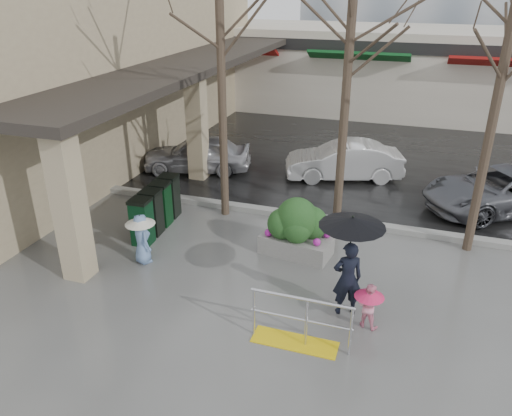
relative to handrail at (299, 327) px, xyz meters
The scene contains 20 objects.
ground 1.85m from the handrail, 138.58° to the left, with size 120.00×120.00×0.00m, color #51514F.
street_asphalt 23.24m from the handrail, 93.36° to the left, with size 120.00×36.00×0.01m, color black.
curb 5.38m from the handrail, 104.66° to the left, with size 120.00×0.30×0.15m, color gray.
near_building 14.32m from the handrail, 138.39° to the left, with size 6.00×18.00×8.00m, color tan.
canopy_slab 11.54m from the handrail, 123.81° to the left, with size 2.80×18.00×0.25m, color #2D2823.
pillar_front 5.48m from the handrail, behind, with size 0.55×0.55×3.50m, color tan.
pillar_back 9.02m from the handrail, 126.15° to the left, with size 0.55×0.55×3.50m, color tan.
storefront_row 19.25m from the handrail, 88.07° to the left, with size 34.00×6.74×4.00m.
handrail is the anchor object (origin of this frame).
tree_west 7.52m from the handrail, 124.99° to the left, with size 3.20×3.20×6.80m.
tree_midwest 6.83m from the handrail, 91.91° to the left, with size 3.20×3.20×7.00m.
tree_mideast 7.28m from the handrail, 56.81° to the left, with size 3.20×3.20×6.50m.
woman 1.71m from the handrail, 61.74° to the left, with size 1.26×1.26×2.18m.
child_pink 1.48m from the handrail, 39.45° to the left, with size 0.58×0.58×0.94m.
child_blue 4.56m from the handrail, 158.05° to the left, with size 0.71×0.70×1.23m.
planter 3.36m from the handrail, 104.86° to the left, with size 1.79×1.08×1.48m.
news_boxes 5.81m from the handrail, 144.72° to the left, with size 0.63×2.21×1.22m.
car_a 9.58m from the handrail, 125.67° to the left, with size 1.49×3.70×1.26m, color #B3B3B8.
car_b 8.69m from the handrail, 94.18° to the left, with size 1.33×3.82×1.26m, color white.
car_c 8.64m from the handrail, 61.54° to the left, with size 2.09×4.53×1.26m, color slate.
Camera 1 is at (2.96, -8.42, 6.16)m, focal length 35.00 mm.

